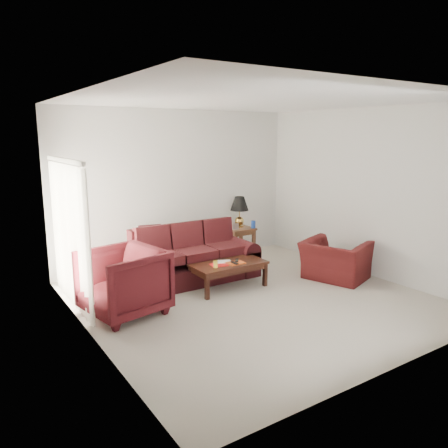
% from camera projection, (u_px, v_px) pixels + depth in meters
% --- Properties ---
extents(floor, '(5.00, 5.00, 0.00)m').
position_uv_depth(floor, '(254.00, 299.00, 6.81)').
color(floor, beige).
rests_on(floor, ground).
extents(blinds, '(0.10, 2.00, 2.16)m').
position_uv_depth(blinds, '(68.00, 235.00, 6.36)').
color(blinds, silver).
rests_on(blinds, ground).
extents(sofa, '(2.35, 1.08, 0.95)m').
position_uv_depth(sofa, '(192.00, 255.00, 7.57)').
color(sofa, black).
rests_on(sofa, ground).
extents(throw_pillow, '(0.43, 0.28, 0.41)m').
position_uv_depth(throw_pillow, '(150.00, 236.00, 7.92)').
color(throw_pillow, black).
rests_on(throw_pillow, sofa).
extents(end_table, '(0.60, 0.60, 0.62)m').
position_uv_depth(end_table, '(238.00, 242.00, 9.16)').
color(end_table, brown).
rests_on(end_table, ground).
extents(table_lamp, '(0.40, 0.40, 0.64)m').
position_uv_depth(table_lamp, '(239.00, 212.00, 9.10)').
color(table_lamp, '#B48638').
rests_on(table_lamp, end_table).
extents(clock, '(0.13, 0.06, 0.13)m').
position_uv_depth(clock, '(236.00, 226.00, 8.90)').
color(clock, '#BBBBBF').
rests_on(clock, end_table).
extents(blue_canister, '(0.12, 0.12, 0.15)m').
position_uv_depth(blue_canister, '(253.00, 224.00, 9.04)').
color(blue_canister, navy).
rests_on(blue_canister, end_table).
extents(picture_frame, '(0.13, 0.15, 0.05)m').
position_uv_depth(picture_frame, '(226.00, 223.00, 9.19)').
color(picture_frame, silver).
rests_on(picture_frame, end_table).
extents(floor_lamp, '(0.30, 0.30, 1.49)m').
position_uv_depth(floor_lamp, '(73.00, 242.00, 7.32)').
color(floor_lamp, white).
rests_on(floor_lamp, ground).
extents(armchair_left, '(1.22, 1.20, 0.96)m').
position_uv_depth(armchair_left, '(123.00, 282.00, 6.13)').
color(armchair_left, '#410F13').
rests_on(armchair_left, ground).
extents(armchair_right, '(1.22, 1.30, 0.69)m').
position_uv_depth(armchair_right, '(335.00, 260.00, 7.69)').
color(armchair_right, '#3C0D0E').
rests_on(armchair_right, ground).
extents(coffee_table, '(1.32, 0.78, 0.44)m').
position_uv_depth(coffee_table, '(228.00, 275.00, 7.26)').
color(coffee_table, black).
rests_on(coffee_table, ground).
extents(magazine_red, '(0.30, 0.25, 0.02)m').
position_uv_depth(magazine_red, '(219.00, 265.00, 7.08)').
color(magazine_red, red).
rests_on(magazine_red, coffee_table).
extents(magazine_white, '(0.32, 0.29, 0.02)m').
position_uv_depth(magazine_white, '(223.00, 262.00, 7.23)').
color(magazine_white, white).
rests_on(magazine_white, coffee_table).
extents(magazine_orange, '(0.30, 0.23, 0.02)m').
position_uv_depth(magazine_orange, '(235.00, 263.00, 7.18)').
color(magazine_orange, '#B84A15').
rests_on(magazine_orange, coffee_table).
extents(remote_a, '(0.05, 0.17, 0.02)m').
position_uv_depth(remote_a, '(235.00, 263.00, 7.11)').
color(remote_a, black).
rests_on(remote_a, coffee_table).
extents(remote_b, '(0.15, 0.17, 0.02)m').
position_uv_depth(remote_b, '(237.00, 260.00, 7.28)').
color(remote_b, black).
rests_on(remote_b, coffee_table).
extents(yellow_glass, '(0.07, 0.07, 0.12)m').
position_uv_depth(yellow_glass, '(216.00, 264.00, 6.94)').
color(yellow_glass, yellow).
rests_on(yellow_glass, coffee_table).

